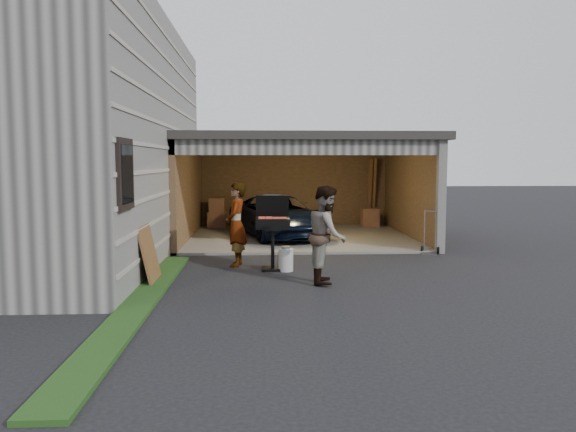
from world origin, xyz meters
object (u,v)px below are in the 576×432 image
(woman, at_px, (236,224))
(man, at_px, (327,234))
(plywood_panel, at_px, (149,254))
(minivan, at_px, (278,218))
(propane_tank, at_px, (286,260))
(bbq_grill, at_px, (273,226))
(hand_truck, at_px, (430,246))

(woman, xyz_separation_m, man, (1.70, -1.74, 0.00))
(man, height_order, plywood_panel, man)
(minivan, xyz_separation_m, propane_tank, (0.00, -4.80, -0.35))
(woman, xyz_separation_m, bbq_grill, (0.75, -0.48, 0.02))
(man, xyz_separation_m, bbq_grill, (-0.95, 1.26, 0.02))
(minivan, bearing_deg, plywood_panel, -131.37)
(minivan, height_order, bbq_grill, bbq_grill)
(bbq_grill, height_order, hand_truck, bbq_grill)
(minivan, xyz_separation_m, woman, (-1.01, -4.17, 0.30))
(minivan, relative_size, propane_tank, 9.22)
(propane_tank, bearing_deg, hand_truck, 28.56)
(minivan, relative_size, hand_truck, 4.01)
(man, relative_size, propane_tank, 3.90)
(bbq_grill, distance_m, propane_tank, 0.74)
(minivan, distance_m, plywood_panel, 6.30)
(minivan, height_order, woman, woman)
(minivan, height_order, man, man)
(woman, distance_m, man, 2.43)
(woman, bearing_deg, hand_truck, 111.49)
(bbq_grill, xyz_separation_m, hand_truck, (3.79, 1.77, -0.70))
(woman, bearing_deg, man, 49.92)
(minivan, bearing_deg, bbq_grill, -111.10)
(propane_tank, distance_m, hand_truck, 4.02)
(man, bearing_deg, plywood_panel, 94.77)
(minivan, relative_size, bbq_grill, 2.77)
(bbq_grill, bearing_deg, propane_tank, -30.11)
(man, bearing_deg, woman, 51.44)
(bbq_grill, bearing_deg, minivan, 86.81)
(minivan, distance_m, woman, 4.30)
(propane_tank, bearing_deg, man, -58.18)
(bbq_grill, bearing_deg, plywood_panel, -153.24)
(bbq_grill, xyz_separation_m, propane_tank, (0.26, -0.15, -0.67))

